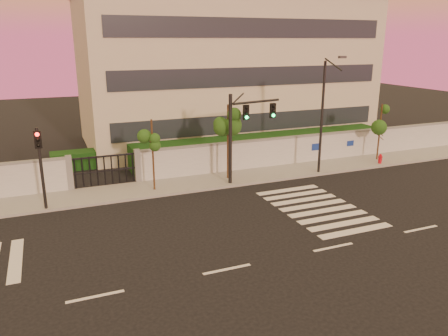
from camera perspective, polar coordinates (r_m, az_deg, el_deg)
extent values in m
plane|color=black|center=(17.55, 0.38, -13.10)|extent=(120.00, 120.00, 0.00)
cube|color=gray|center=(26.70, -8.35, -2.52)|extent=(60.00, 3.00, 0.15)
cube|color=#A9ACB0|center=(34.00, 15.32, 2.79)|extent=(31.00, 0.30, 2.00)
cube|color=slate|center=(33.78, 15.45, 4.54)|extent=(31.00, 0.36, 0.12)
cube|color=slate|center=(27.17, -19.50, -0.70)|extent=(0.35, 0.35, 2.20)
cube|color=slate|center=(27.60, -11.22, 0.19)|extent=(0.35, 0.35, 2.20)
cube|color=#12340F|center=(33.16, 5.08, 2.80)|extent=(20.00, 2.00, 1.80)
cube|color=#12340F|center=(32.25, -16.43, 1.25)|extent=(6.00, 1.50, 1.20)
cube|color=beige|center=(39.14, 0.12, 12.49)|extent=(24.00, 12.00, 12.00)
cube|color=#262D38|center=(34.12, 4.00, 5.96)|extent=(22.00, 0.08, 1.40)
cube|color=#262D38|center=(33.67, 4.12, 11.83)|extent=(22.00, 0.08, 1.40)
cube|color=#262D38|center=(33.58, 4.25, 17.79)|extent=(22.00, 0.08, 1.40)
cube|color=silver|center=(20.12, -25.55, -10.75)|extent=(0.50, 4.00, 0.02)
cube|color=silver|center=(21.65, 16.83, -7.86)|extent=(4.00, 0.50, 0.02)
cube|color=silver|center=(22.29, 15.38, -7.03)|extent=(4.00, 0.50, 0.02)
cube|color=silver|center=(22.95, 14.02, -6.24)|extent=(4.00, 0.50, 0.02)
cube|color=silver|center=(23.62, 12.74, -5.49)|extent=(4.00, 0.50, 0.02)
cube|color=silver|center=(24.30, 11.54, -4.78)|extent=(4.00, 0.50, 0.02)
cube|color=silver|center=(25.00, 10.40, -4.10)|extent=(4.00, 0.50, 0.02)
cube|color=silver|center=(25.71, 9.33, -3.47)|extent=(4.00, 0.50, 0.02)
cube|color=silver|center=(26.43, 8.31, -2.86)|extent=(4.00, 0.50, 0.02)
cube|color=silver|center=(16.55, -16.46, -15.80)|extent=(2.00, 0.15, 0.01)
cube|color=silver|center=(17.55, 0.39, -13.08)|extent=(2.00, 0.15, 0.01)
cube|color=silver|center=(19.80, 14.07, -10.00)|extent=(2.00, 0.15, 0.01)
cube|color=silver|center=(22.94, 24.30, -7.27)|extent=(2.00, 0.15, 0.01)
cylinder|color=#382314|center=(25.61, -9.26, 1.51)|extent=(0.11, 0.11, 4.34)
sphere|color=#1C4914|center=(25.31, -9.39, 4.36)|extent=(0.99, 0.99, 0.99)
sphere|color=#1C4914|center=(25.69, -8.73, 3.08)|extent=(0.75, 0.75, 0.75)
sphere|color=#1C4914|center=(25.22, -9.87, 3.28)|extent=(0.72, 0.72, 0.72)
cylinder|color=#382314|center=(27.36, 0.52, 3.25)|extent=(0.13, 0.13, 4.86)
sphere|color=#1C4914|center=(27.07, 0.53, 6.26)|extent=(1.19, 1.19, 1.19)
sphere|color=#1C4914|center=(27.55, 1.07, 4.89)|extent=(0.91, 0.91, 0.91)
sphere|color=#1C4914|center=(26.89, 0.02, 5.14)|extent=(0.86, 0.86, 0.86)
cylinder|color=#382314|center=(33.89, 19.63, 4.32)|extent=(0.12, 0.12, 4.24)
sphere|color=#1C4914|center=(33.67, 19.84, 6.44)|extent=(1.06, 1.06, 1.06)
sphere|color=#1C4914|center=(34.14, 19.95, 5.46)|extent=(0.81, 0.81, 0.81)
sphere|color=#1C4914|center=(33.44, 19.56, 5.66)|extent=(0.77, 0.77, 0.77)
cylinder|color=black|center=(26.31, 0.82, 3.56)|extent=(0.22, 0.22, 5.62)
cylinder|color=black|center=(26.62, 4.29, 8.62)|extent=(3.39, 0.87, 0.14)
cube|color=black|center=(26.35, 2.89, 7.27)|extent=(0.32, 0.16, 0.82)
sphere|color=#0CF259|center=(26.29, 2.99, 6.69)|extent=(0.18, 0.18, 0.18)
cube|color=black|center=(27.16, 6.38, 7.47)|extent=(0.32, 0.16, 0.82)
sphere|color=#0CF259|center=(27.10, 6.48, 6.90)|extent=(0.18, 0.18, 0.18)
cylinder|color=black|center=(24.23, -22.72, -0.29)|extent=(0.16, 0.16, 4.45)
cube|color=black|center=(23.80, -23.15, 3.45)|extent=(0.35, 0.18, 0.89)
sphere|color=red|center=(23.64, -23.22, 4.04)|extent=(0.20, 0.20, 0.20)
cylinder|color=black|center=(29.14, 12.64, 6.22)|extent=(0.17, 0.17, 7.40)
cylinder|color=black|center=(28.08, 14.08, 12.99)|extent=(0.09, 1.77, 0.72)
cube|color=#3F3F44|center=(27.39, 15.20, 13.81)|extent=(0.46, 0.23, 0.14)
cylinder|color=#AF0B1A|center=(33.22, 19.69, 0.80)|extent=(0.24, 0.24, 0.55)
cylinder|color=#AF0B1A|center=(33.13, 19.74, 1.36)|extent=(0.31, 0.31, 0.11)
sphere|color=#AF0B1A|center=(33.11, 19.76, 1.56)|extent=(0.20, 0.20, 0.20)
cylinder|color=#AF0B1A|center=(33.19, 19.71, 0.99)|extent=(0.32, 0.14, 0.11)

